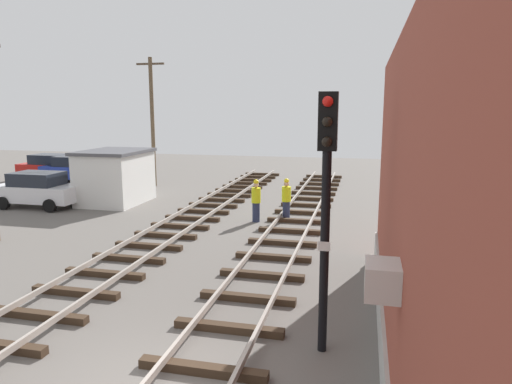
{
  "coord_description": "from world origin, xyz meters",
  "views": [
    {
      "loc": [
        3.53,
        -6.66,
        4.89
      ],
      "look_at": [
        0.06,
        8.09,
        2.15
      ],
      "focal_mm": 32.68,
      "sensor_mm": 36.0,
      "label": 1
    }
  ],
  "objects_px": {
    "signal_mast": "(326,194)",
    "parked_car_white": "(38,189)",
    "parked_car_red": "(50,167)",
    "utility_pole_far": "(152,120)",
    "track_worker_distant": "(256,201)",
    "track_worker_foreground": "(286,200)",
    "control_hut": "(115,177)",
    "parked_car_blue": "(75,169)"
  },
  "relations": [
    {
      "from": "signal_mast",
      "to": "parked_car_white",
      "type": "relative_size",
      "value": 1.24
    },
    {
      "from": "parked_car_white",
      "to": "parked_car_red",
      "type": "xyz_separation_m",
      "value": [
        -5.3,
        8.05,
        0.0
      ]
    },
    {
      "from": "utility_pole_far",
      "to": "track_worker_distant",
      "type": "relative_size",
      "value": 4.25
    },
    {
      "from": "parked_car_red",
      "to": "track_worker_foreground",
      "type": "xyz_separation_m",
      "value": [
        17.8,
        -7.94,
        0.03
      ]
    },
    {
      "from": "parked_car_white",
      "to": "control_hut",
      "type": "bearing_deg",
      "value": 30.05
    },
    {
      "from": "track_worker_foreground",
      "to": "track_worker_distant",
      "type": "distance_m",
      "value": 1.36
    },
    {
      "from": "signal_mast",
      "to": "utility_pole_far",
      "type": "relative_size",
      "value": 0.65
    },
    {
      "from": "parked_car_red",
      "to": "track_worker_foreground",
      "type": "height_order",
      "value": "track_worker_foreground"
    },
    {
      "from": "control_hut",
      "to": "parked_car_white",
      "type": "height_order",
      "value": "control_hut"
    },
    {
      "from": "parked_car_red",
      "to": "track_worker_distant",
      "type": "xyz_separation_m",
      "value": [
        16.57,
        -8.52,
        0.03
      ]
    },
    {
      "from": "parked_car_red",
      "to": "utility_pole_far",
      "type": "xyz_separation_m",
      "value": [
        8.1,
        -0.72,
        3.26
      ]
    },
    {
      "from": "parked_car_white",
      "to": "signal_mast",
      "type": "bearing_deg",
      "value": -35.71
    },
    {
      "from": "utility_pole_far",
      "to": "track_worker_distant",
      "type": "height_order",
      "value": "utility_pole_far"
    },
    {
      "from": "signal_mast",
      "to": "control_hut",
      "type": "xyz_separation_m",
      "value": [
        -11.88,
        12.7,
        -1.88
      ]
    },
    {
      "from": "signal_mast",
      "to": "track_worker_distant",
      "type": "distance_m",
      "value": 11.3
    },
    {
      "from": "parked_car_red",
      "to": "parked_car_white",
      "type": "bearing_deg",
      "value": -56.63
    },
    {
      "from": "signal_mast",
      "to": "utility_pole_far",
      "type": "height_order",
      "value": "utility_pole_far"
    },
    {
      "from": "track_worker_distant",
      "to": "track_worker_foreground",
      "type": "bearing_deg",
      "value": 25.11
    },
    {
      "from": "track_worker_foreground",
      "to": "parked_car_red",
      "type": "bearing_deg",
      "value": 155.97
    },
    {
      "from": "parked_car_blue",
      "to": "utility_pole_far",
      "type": "xyz_separation_m",
      "value": [
        5.75,
        -0.01,
        3.26
      ]
    },
    {
      "from": "signal_mast",
      "to": "track_worker_foreground",
      "type": "xyz_separation_m",
      "value": [
        -2.59,
        10.96,
        -2.34
      ]
    },
    {
      "from": "track_worker_foreground",
      "to": "track_worker_distant",
      "type": "height_order",
      "value": "same"
    },
    {
      "from": "parked_car_blue",
      "to": "signal_mast",
      "type": "bearing_deg",
      "value": -45.25
    },
    {
      "from": "signal_mast",
      "to": "track_worker_distant",
      "type": "relative_size",
      "value": 2.78
    },
    {
      "from": "control_hut",
      "to": "parked_car_red",
      "type": "relative_size",
      "value": 0.9
    },
    {
      "from": "parked_car_white",
      "to": "utility_pole_far",
      "type": "height_order",
      "value": "utility_pole_far"
    },
    {
      "from": "track_worker_foreground",
      "to": "utility_pole_far",
      "type": "bearing_deg",
      "value": 143.33
    },
    {
      "from": "control_hut",
      "to": "utility_pole_far",
      "type": "xyz_separation_m",
      "value": [
        -0.41,
        5.48,
        2.78
      ]
    },
    {
      "from": "control_hut",
      "to": "parked_car_blue",
      "type": "xyz_separation_m",
      "value": [
        -6.15,
        5.49,
        -0.49
      ]
    },
    {
      "from": "parked_car_red",
      "to": "track_worker_foreground",
      "type": "bearing_deg",
      "value": -24.03
    },
    {
      "from": "parked_car_blue",
      "to": "track_worker_foreground",
      "type": "height_order",
      "value": "track_worker_foreground"
    },
    {
      "from": "control_hut",
      "to": "track_worker_foreground",
      "type": "bearing_deg",
      "value": -10.64
    },
    {
      "from": "control_hut",
      "to": "track_worker_distant",
      "type": "xyz_separation_m",
      "value": [
        8.06,
        -2.32,
        -0.46
      ]
    },
    {
      "from": "parked_car_blue",
      "to": "track_worker_foreground",
      "type": "bearing_deg",
      "value": -25.11
    },
    {
      "from": "control_hut",
      "to": "parked_car_white",
      "type": "bearing_deg",
      "value": -149.95
    },
    {
      "from": "utility_pole_far",
      "to": "track_worker_distant",
      "type": "distance_m",
      "value": 11.96
    },
    {
      "from": "control_hut",
      "to": "parked_car_red",
      "type": "bearing_deg",
      "value": 143.95
    },
    {
      "from": "control_hut",
      "to": "parked_car_red",
      "type": "xyz_separation_m",
      "value": [
        -8.51,
        6.19,
        -0.49
      ]
    },
    {
      "from": "parked_car_white",
      "to": "parked_car_blue",
      "type": "bearing_deg",
      "value": 111.84
    },
    {
      "from": "signal_mast",
      "to": "parked_car_white",
      "type": "xyz_separation_m",
      "value": [
        -15.09,
        10.85,
        -2.37
      ]
    },
    {
      "from": "track_worker_distant",
      "to": "parked_car_white",
      "type": "bearing_deg",
      "value": 177.62
    },
    {
      "from": "parked_car_blue",
      "to": "parked_car_red",
      "type": "height_order",
      "value": "same"
    }
  ]
}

